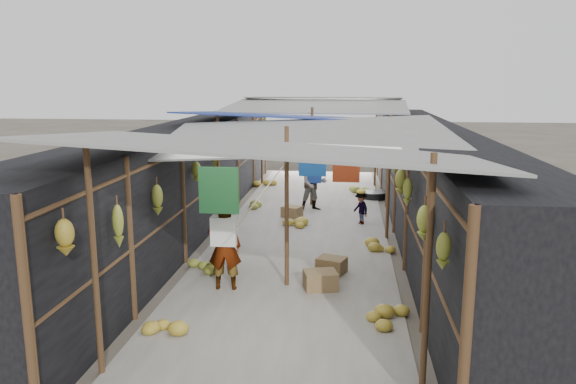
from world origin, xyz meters
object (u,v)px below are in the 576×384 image
at_px(black_basin, 374,195).
at_px(vendor_elderly, 225,246).
at_px(vendor_seated, 361,208).
at_px(shopper_blue, 313,183).
at_px(crate_near, 331,266).

height_order(black_basin, vendor_elderly, vendor_elderly).
bearing_deg(vendor_seated, vendor_elderly, -59.84).
xyz_separation_m(black_basin, vendor_elderly, (-2.66, -7.29, 0.62)).
bearing_deg(vendor_seated, shopper_blue, -170.83).
bearing_deg(vendor_elderly, black_basin, -114.90).
relative_size(black_basin, vendor_seated, 0.86).
xyz_separation_m(black_basin, shopper_blue, (-1.61, -1.62, 0.61)).
height_order(crate_near, vendor_seated, vendor_seated).
relative_size(crate_near, shopper_blue, 0.33).
xyz_separation_m(crate_near, vendor_elderly, (-1.66, -0.95, 0.58)).
distance_m(shopper_blue, vendor_seated, 1.79).
bearing_deg(black_basin, crate_near, -98.92).
distance_m(vendor_elderly, vendor_seated, 4.90).
xyz_separation_m(vendor_elderly, vendor_seated, (2.22, 4.35, -0.33)).
distance_m(crate_near, shopper_blue, 4.78).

